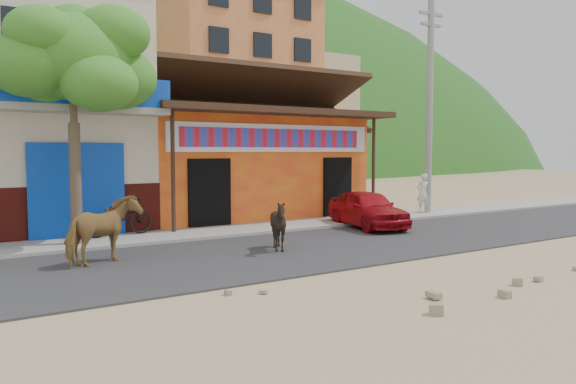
# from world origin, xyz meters

# --- Properties ---
(ground) EXTENTS (120.00, 120.00, 0.00)m
(ground) POSITION_xyz_m (0.00, 0.00, 0.00)
(ground) COLOR #9E825B
(ground) RESTS_ON ground
(road) EXTENTS (60.00, 5.00, 0.04)m
(road) POSITION_xyz_m (0.00, 2.50, 0.02)
(road) COLOR #28282B
(road) RESTS_ON ground
(sidewalk) EXTENTS (60.00, 2.00, 0.12)m
(sidewalk) POSITION_xyz_m (0.00, 6.00, 0.06)
(sidewalk) COLOR gray
(sidewalk) RESTS_ON ground
(dance_club) EXTENTS (8.00, 6.00, 3.60)m
(dance_club) POSITION_xyz_m (2.00, 10.00, 1.80)
(dance_club) COLOR orange
(dance_club) RESTS_ON ground
(cafe_building) EXTENTS (7.00, 6.00, 7.00)m
(cafe_building) POSITION_xyz_m (-5.50, 10.00, 3.50)
(cafe_building) COLOR beige
(cafe_building) RESTS_ON ground
(apartment_front) EXTENTS (9.00, 9.00, 12.00)m
(apartment_front) POSITION_xyz_m (9.00, 24.00, 6.00)
(apartment_front) COLOR #CC723F
(apartment_front) RESTS_ON ground
(apartment_rear) EXTENTS (8.00, 8.00, 10.00)m
(apartment_rear) POSITION_xyz_m (18.00, 30.00, 5.00)
(apartment_rear) COLOR tan
(apartment_rear) RESTS_ON ground
(tree) EXTENTS (3.00, 3.00, 6.00)m
(tree) POSITION_xyz_m (-4.60, 5.80, 3.12)
(tree) COLOR #2D721E
(tree) RESTS_ON sidewalk
(utility_pole) EXTENTS (0.24, 0.24, 8.00)m
(utility_pole) POSITION_xyz_m (8.20, 6.00, 4.12)
(utility_pole) COLOR gray
(utility_pole) RESTS_ON sidewalk
(cow_tan) EXTENTS (1.86, 1.51, 1.43)m
(cow_tan) POSITION_xyz_m (-4.63, 3.27, 0.76)
(cow_tan) COLOR olive
(cow_tan) RESTS_ON road
(cow_dark) EXTENTS (1.39, 1.32, 1.22)m
(cow_dark) POSITION_xyz_m (-0.69, 2.53, 0.65)
(cow_dark) COLOR black
(cow_dark) RESTS_ON road
(red_car) EXTENTS (2.13, 3.68, 1.18)m
(red_car) POSITION_xyz_m (3.84, 4.49, 0.63)
(red_car) COLOR #A60B15
(red_car) RESTS_ON road
(scooter) EXTENTS (1.99, 0.92, 1.01)m
(scooter) POSITION_xyz_m (-3.35, 6.48, 0.62)
(scooter) COLOR black
(scooter) RESTS_ON sidewalk
(pedestrian) EXTENTS (0.61, 0.48, 1.47)m
(pedestrian) POSITION_xyz_m (7.98, 6.04, 0.85)
(pedestrian) COLOR silver
(pedestrian) RESTS_ON sidewalk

